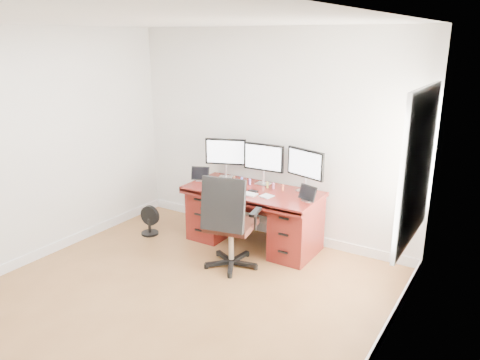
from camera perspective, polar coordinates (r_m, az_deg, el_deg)
The scene contains 21 objects.
ground at distance 4.82m, azimuth -9.80°, elevation -15.40°, with size 4.50×4.50×0.00m, color olive.
back_wall at distance 6.06m, azimuth 3.76°, elevation 5.39°, with size 4.00×0.10×2.70m, color white.
right_wall at distance 3.42m, azimuth 16.41°, elevation -4.49°, with size 0.10×4.50×2.70m.
desk at distance 5.97m, azimuth 1.68°, elevation -4.25°, with size 1.70×0.80×0.75m.
office_chair at distance 5.37m, azimuth -1.28°, elevation -7.08°, with size 0.71×0.71×1.13m.
floor_fan at distance 6.45m, azimuth -11.00°, elevation -4.91°, with size 0.28×0.23×0.40m.
monitor_left at distance 6.25m, azimuth -1.76°, elevation 3.30°, with size 0.53×0.23×0.53m.
monitor_center at distance 5.96m, azimuth 2.89°, elevation 2.61°, with size 0.55×0.15×0.53m.
monitor_right at distance 5.71m, azimuth 7.98°, elevation 1.82°, with size 0.54×0.20×0.53m.
tablet_left at distance 6.18m, azimuth -4.92°, elevation 0.67°, with size 0.25×0.15×0.19m.
tablet_right at distance 5.44m, azimuth 8.19°, elevation -1.73°, with size 0.25×0.14×0.19m.
keyboard at distance 5.66m, azimuth 0.75°, elevation -1.64°, with size 0.28×0.12×0.01m, color silver.
trackpad at distance 5.58m, azimuth 3.29°, elevation -1.97°, with size 0.14×0.14×0.01m, color silver.
drawing_tablet at distance 5.80m, azimuth -1.93°, elevation -1.19°, with size 0.21×0.13×0.01m, color black.
phone at distance 5.76m, azimuth 1.61°, elevation -1.34°, with size 0.12×0.06×0.01m, color black.
figurine_brown at distance 6.12m, azimuth -0.72°, elevation 0.19°, with size 0.03×0.03×0.08m.
figurine_blue at distance 6.06m, azimuth 0.22°, elevation 0.02°, with size 0.03×0.03×0.08m.
figurine_purple at distance 6.00m, azimuth 1.22°, elevation -0.16°, with size 0.03×0.03×0.08m.
figurine_yellow at distance 5.88m, azimuth 3.36°, elevation -0.54°, with size 0.03×0.03×0.08m.
figurine_pink at distance 5.84m, azimuth 4.09°, elevation -0.68°, with size 0.03×0.03×0.08m.
figurine_orange at distance 5.79m, azimuth 5.24°, elevation -0.88°, with size 0.03×0.03×0.08m.
Camera 1 is at (2.79, -2.99, 2.56)m, focal length 35.00 mm.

